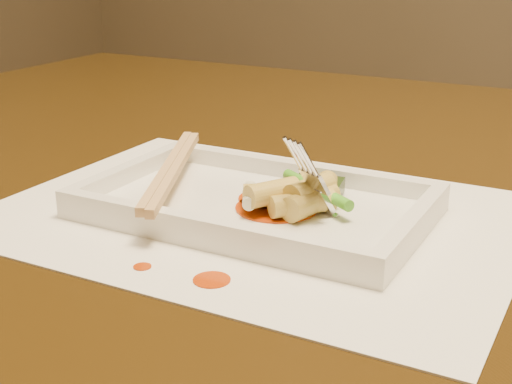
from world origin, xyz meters
The scene contains 24 objects.
table centered at (0.00, 0.00, 0.65)m, with size 1.40×0.90×0.75m.
placemat centered at (-0.03, -0.17, 0.75)m, with size 0.40×0.30×0.00m, color white.
sauce_splatter_a centered at (0.00, -0.28, 0.75)m, with size 0.02×0.02×0.00m, color #BB3605.
sauce_splatter_b centered at (-0.05, -0.29, 0.75)m, with size 0.01×0.01×0.00m, color #BB3605.
plate_base centered at (-0.03, -0.17, 0.76)m, with size 0.26×0.16×0.01m, color white.
plate_rim_far centered at (-0.03, -0.09, 0.77)m, with size 0.26×0.01×0.01m, color white.
plate_rim_near centered at (-0.03, -0.24, 0.77)m, with size 0.26×0.01×0.01m, color white.
plate_rim_left centered at (-0.16, -0.17, 0.77)m, with size 0.01×0.14×0.01m, color white.
plate_rim_right centered at (0.09, -0.17, 0.77)m, with size 0.01×0.14×0.01m, color white.
veg_piece centered at (0.00, -0.13, 0.77)m, with size 0.04×0.03×0.01m, color black.
scallion_white centered at (-0.03, -0.18, 0.77)m, with size 0.01×0.01×0.04m, color #EAEACC.
scallion_green centered at (0.01, -0.15, 0.77)m, with size 0.01×0.01×0.09m, color #389317.
chopstick_a centered at (-0.12, -0.17, 0.78)m, with size 0.01×0.21×0.01m, color tan.
chopstick_b centered at (-0.11, -0.17, 0.78)m, with size 0.01×0.21×0.01m, color tan.
fork centered at (0.04, -0.15, 0.83)m, with size 0.09×0.10×0.14m, color silver, non-canonical shape.
sauce_blob_0 centered at (-0.03, -0.15, 0.76)m, with size 0.05×0.05×0.00m, color #BB3605.
sauce_blob_1 centered at (-0.02, -0.17, 0.76)m, with size 0.06×0.06×0.00m, color #BB3605.
rice_cake_0 centered at (0.01, -0.18, 0.77)m, with size 0.02×0.02×0.05m, color #CDBE5F.
rice_cake_1 centered at (0.01, -0.17, 0.77)m, with size 0.02×0.02×0.05m, color #CDBE5F.
rice_cake_2 centered at (-0.01, -0.18, 0.78)m, with size 0.02×0.02×0.04m, color #CDBE5F.
rice_cake_3 centered at (0.00, -0.17, 0.77)m, with size 0.02×0.02×0.04m, color #CDBE5F.
rice_cake_4 centered at (0.01, -0.14, 0.77)m, with size 0.02×0.02×0.04m, color #CDBE5F.
rice_cake_5 centered at (0.01, -0.16, 0.78)m, with size 0.02×0.02×0.04m, color #CDBE5F.
rice_cake_6 centered at (-0.02, -0.17, 0.77)m, with size 0.02×0.02×0.04m, color #CDBE5F.
Camera 1 is at (0.21, -0.63, 0.95)m, focal length 50.00 mm.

